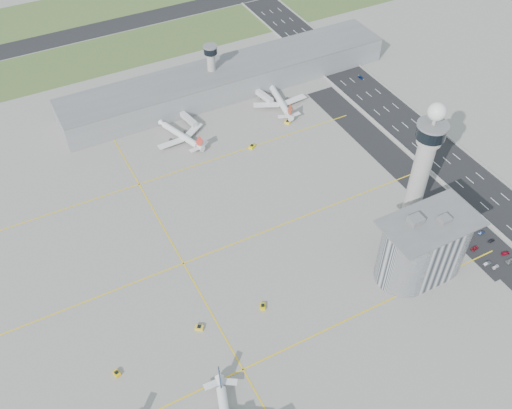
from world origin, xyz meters
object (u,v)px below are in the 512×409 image
tug_4 (252,146)px  car_hw_2 (361,77)px  car_lot_7 (505,253)px  car_lot_11 (465,216)px  jet_bridge_far_0 (182,115)px  car_lot_10 (466,221)px  car_lot_1 (487,263)px  car_lot_4 (455,231)px  secondary_tower (211,65)px  airplane_far_b (280,97)px  car_lot_3 (462,240)px  car_lot_6 (510,261)px  control_tower (424,158)px  car_lot_2 (475,248)px  car_lot_5 (442,217)px  car_hw_1 (431,148)px  tug_1 (117,373)px  airplane_far_a (180,132)px  tug_3 (263,306)px  admin_building (424,247)px  car_lot_9 (482,233)px  tug_5 (288,122)px  car_hw_4 (296,41)px  tug_2 (199,327)px  car_lot_8 (491,241)px  jet_bridge_far_1 (257,93)px  car_lot_0 (496,267)px

tug_4 → car_hw_2: (95.23, 30.31, -0.44)m
car_lot_7 → car_lot_11: bearing=7.2°
jet_bridge_far_0 → car_lot_10: 167.90m
car_lot_1 → car_lot_4: 21.90m
car_lot_7 → secondary_tower: bearing=26.9°
airplane_far_b → car_lot_3: airplane_far_b is taller
car_lot_10 → car_lot_6: bearing=-171.2°
control_tower → car_lot_6: 61.37m
car_lot_2 → car_hw_2: bearing=-20.8°
car_lot_5 → car_hw_1: size_ratio=1.07×
tug_1 → car_lot_1: size_ratio=0.77×
airplane_far_a → car_lot_5: 147.87m
secondary_tower → jet_bridge_far_0: secondary_tower is taller
car_lot_5 → car_lot_10: car_lot_5 is taller
jet_bridge_far_0 → car_lot_10: bearing=22.5°
airplane_far_a → tug_3: size_ratio=11.85×
car_lot_6 → car_lot_11: car_lot_11 is taller
admin_building → car_lot_4: admin_building is taller
car_lot_3 → airplane_far_b: bearing=0.0°
jet_bridge_far_0 → car_lot_4: 165.87m
airplane_far_b → secondary_tower: bearing=53.8°
car_lot_9 → tug_1: bearing=83.9°
airplane_far_a → car_lot_11: 158.14m
car_lot_2 → tug_5: bearing=6.7°
car_hw_4 → car_hw_2: bearing=-81.2°
admin_building → car_hw_1: size_ratio=11.77×
car_lot_3 → car_lot_4: car_lot_4 is taller
car_lot_9 → car_lot_10: size_ratio=0.84×
secondary_tower → car_lot_4: 172.18m
tug_2 → car_lot_11: 141.73m
tug_3 → tug_5: size_ratio=0.93×
car_lot_5 → car_hw_2: car_lot_5 is taller
jet_bridge_far_0 → car_lot_8: 182.09m
jet_bridge_far_1 → tug_2: 169.48m
jet_bridge_far_1 → tug_1: jet_bridge_far_1 is taller
car_lot_8 → car_hw_4: size_ratio=1.05×
tug_3 → car_lot_7: (113.36, -26.05, -0.31)m
tug_5 → car_lot_2: (28.45, -124.78, -0.43)m
airplane_far_a → car_lot_1: bearing=-168.3°
tug_2 → car_lot_1: 133.03m
tug_5 → car_hw_2: bearing=-14.1°
airplane_far_a → car_lot_0: bearing=-168.3°
secondary_tower → tug_3: size_ratio=10.09×
car_lot_1 → car_hw_2: size_ratio=0.97×
car_lot_5 → car_lot_11: 11.82m
airplane_far_a → car_lot_7: 179.76m
secondary_tower → car_lot_4: (52.67, -162.91, -18.19)m
car_hw_2 → admin_building: bearing=-117.2°
car_lot_4 → car_lot_5: bearing=-1.5°
car_hw_4 → airplane_far_a: bearing=-153.8°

